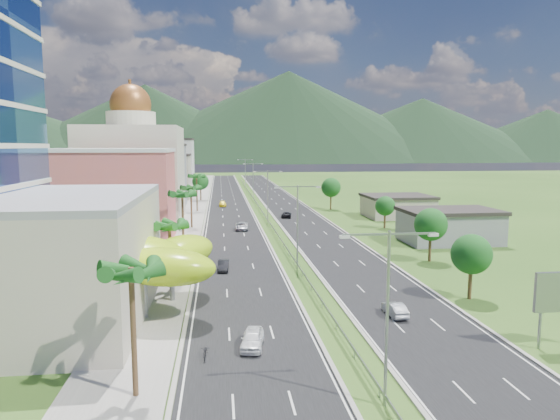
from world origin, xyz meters
name	(u,v)px	position (x,y,z in m)	size (l,w,h in m)	color
ground	(311,290)	(0.00, 0.00, 0.00)	(500.00, 500.00, 0.00)	#2D5119
road_left	(228,202)	(-7.50, 90.00, 0.02)	(11.00, 260.00, 0.04)	black
road_right	(280,201)	(7.50, 90.00, 0.02)	(11.00, 260.00, 0.04)	black
sidewalk_left	(195,202)	(-17.00, 90.00, 0.06)	(7.00, 260.00, 0.12)	gray
median_guardrail	(259,207)	(0.00, 71.99, 0.62)	(0.10, 216.06, 0.76)	gray
streetlight_median_a	(388,300)	(0.00, -25.00, 6.75)	(6.04, 0.25, 11.00)	gray
streetlight_median_b	(297,218)	(0.00, 10.00, 6.75)	(6.04, 0.25, 11.00)	gray
streetlight_median_c	(268,191)	(0.00, 50.00, 6.75)	(6.04, 0.25, 11.00)	gray
streetlight_median_d	(253,177)	(0.00, 95.00, 6.75)	(6.04, 0.25, 11.00)	gray
streetlight_median_e	(245,170)	(0.00, 140.00, 6.75)	(6.04, 0.25, 11.00)	gray
lime_canopy	(117,260)	(-20.00, -4.00, 4.99)	(18.00, 15.00, 7.40)	#9FCC13
pink_shophouse	(110,197)	(-28.00, 32.00, 7.50)	(20.00, 15.00, 15.00)	#D56257
domed_building	(133,168)	(-28.00, 55.00, 11.35)	(20.00, 20.00, 28.70)	beige
midrise_grey	(154,177)	(-27.00, 80.00, 8.00)	(16.00, 15.00, 16.00)	gray
midrise_beige	(163,177)	(-27.00, 102.00, 6.50)	(16.00, 15.00, 13.00)	#B4AD94
midrise_white	(170,166)	(-27.00, 125.00, 9.00)	(16.00, 15.00, 18.00)	silver
shed_near	(449,227)	(28.00, 25.00, 2.50)	(15.00, 10.00, 5.00)	gray
shed_far	(397,207)	(30.00, 55.00, 2.20)	(14.00, 12.00, 4.40)	#B4AD94
palm_tree_a	(131,275)	(-15.50, -22.00, 8.02)	(3.60, 3.60, 9.10)	#47301C
palm_tree_b	(169,228)	(-15.50, 2.00, 7.06)	(3.60, 3.60, 8.10)	#47301C
palm_tree_c	(182,197)	(-15.50, 22.00, 8.50)	(3.60, 3.60, 9.60)	#47301C
palm_tree_d	(191,190)	(-15.50, 45.00, 7.54)	(3.60, 3.60, 8.60)	#47301C
palm_tree_e	(197,178)	(-15.50, 70.00, 8.31)	(3.60, 3.60, 9.40)	#47301C
leafy_tree_lfar	(201,182)	(-15.50, 95.00, 5.58)	(4.90, 4.90, 8.05)	#47301C
leafy_tree_ra	(471,254)	(16.00, -5.00, 4.78)	(4.20, 4.20, 6.90)	#47301C
leafy_tree_rb	(431,225)	(19.00, 12.00, 5.18)	(4.55, 4.55, 7.47)	#47301C
leafy_tree_rc	(385,206)	(22.00, 40.00, 4.37)	(3.85, 3.85, 6.33)	#47301C
leafy_tree_rd	(331,187)	(18.00, 70.00, 5.58)	(4.90, 4.90, 8.05)	#47301C
mountain_ridge	(289,162)	(60.00, 450.00, 0.00)	(860.00, 140.00, 90.00)	black
car_white_near_left	(252,339)	(-7.54, -15.05, 0.75)	(1.69, 4.19, 1.43)	white
car_dark_left	(223,266)	(-9.64, 10.13, 0.68)	(1.36, 3.91, 1.29)	black
car_silver_mid_left	(242,226)	(-5.84, 41.30, 0.75)	(2.37, 5.14, 1.43)	#ABADB3
car_yellow_far_left	(223,204)	(-9.23, 79.26, 0.70)	(1.86, 4.57, 1.33)	gold
car_silver_right	(395,309)	(6.31, -9.20, 0.69)	(1.37, 3.92, 1.29)	#9D9FA4
car_dark_far_right	(286,215)	(4.83, 56.78, 0.68)	(2.11, 4.57, 1.27)	black
motorcycle	(205,350)	(-11.22, -16.66, 0.66)	(0.58, 1.93, 1.23)	black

